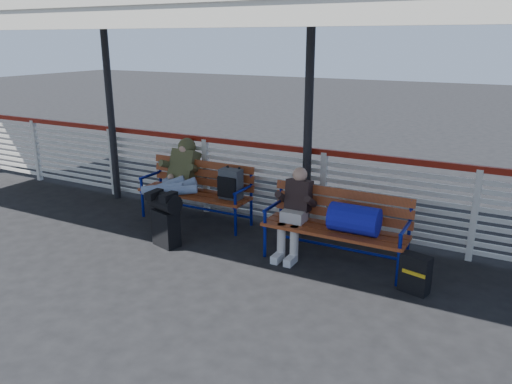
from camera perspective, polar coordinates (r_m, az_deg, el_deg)
The scene contains 9 objects.
ground at distance 6.85m, azimuth -14.49°, elevation -6.77°, with size 60.00×60.00×0.00m, color black.
fence at distance 8.04m, azimuth -5.75°, elevation 2.26°, with size 12.08×0.08×1.24m.
canopy at distance 6.95m, azimuth -11.38°, elevation 19.52°, with size 12.60×3.60×3.16m.
luggage_stack at distance 6.83m, azimuth -10.30°, elevation -2.82°, with size 0.51×0.37×0.76m.
bench_left at distance 7.58m, azimuth -5.63°, elevation 0.77°, with size 1.80×0.56×0.92m.
bench_right at distance 6.19m, azimuth 10.22°, elevation -3.14°, with size 1.80×0.56×0.92m.
traveler_man at distance 7.47m, azimuth -9.25°, elevation 1.11°, with size 0.94×1.64×0.77m.
companion_person at distance 6.41m, azimuth 4.43°, elevation -2.21°, with size 0.32×0.66×1.15m.
suitcase_side at distance 5.87m, azimuth 17.72°, elevation -8.89°, with size 0.35×0.26×0.44m.
Camera 1 is at (4.36, -4.53, 2.71)m, focal length 35.00 mm.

